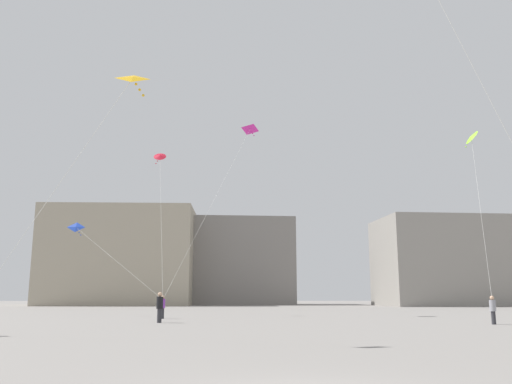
% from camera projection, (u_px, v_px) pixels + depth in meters
% --- Properties ---
extents(person_in_black, '(0.39, 0.39, 1.80)m').
position_uv_depth(person_in_black, '(160.00, 306.00, 31.80)').
color(person_in_black, '#2D2D33').
rests_on(person_in_black, ground_plane).
extents(person_in_grey, '(0.35, 0.35, 1.59)m').
position_uv_depth(person_in_grey, '(493.00, 309.00, 30.00)').
color(person_in_grey, '#2D2D33').
rests_on(person_in_grey, ground_plane).
extents(person_in_purple, '(0.35, 0.35, 1.59)m').
position_uv_depth(person_in_purple, '(163.00, 306.00, 37.25)').
color(person_in_purple, '#2D2D33').
rests_on(person_in_purple, ground_plane).
extents(kite_cobalt_delta, '(8.58, 6.14, 6.16)m').
position_uv_depth(kite_cobalt_delta, '(78.00, 229.00, 43.67)').
color(kite_cobalt_delta, blue).
extents(kite_amber_delta, '(7.11, 4.02, 8.57)m').
position_uv_depth(kite_amber_delta, '(127.00, 87.00, 20.02)').
color(kite_amber_delta, yellow).
extents(kite_magenta_delta, '(7.12, 6.61, 14.79)m').
position_uv_depth(kite_magenta_delta, '(248.00, 133.00, 45.96)').
color(kite_magenta_delta, '#D12899').
extents(kite_lime_diamond, '(2.23, 5.23, 11.59)m').
position_uv_depth(kite_lime_diamond, '(471.00, 138.00, 36.77)').
color(kite_lime_diamond, '#8CD12D').
extents(kite_crimson_diamond, '(2.06, 7.45, 12.72)m').
position_uv_depth(kite_crimson_diamond, '(160.00, 157.00, 46.37)').
color(kite_crimson_diamond, red).
extents(building_left_hall, '(23.95, 18.19, 15.68)m').
position_uv_depth(building_left_hall, '(123.00, 257.00, 89.35)').
color(building_left_hall, '#A39984').
rests_on(building_left_hall, ground_plane).
extents(building_centre_hall, '(22.17, 14.09, 14.83)m').
position_uv_depth(building_centre_hall, '(230.00, 262.00, 94.57)').
color(building_centre_hall, gray).
rests_on(building_centre_hall, ground_plane).
extents(building_right_hall, '(25.61, 14.32, 13.47)m').
position_uv_depth(building_right_hall, '(460.00, 262.00, 83.20)').
color(building_right_hall, gray).
rests_on(building_right_hall, ground_plane).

